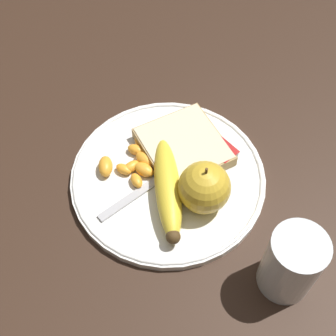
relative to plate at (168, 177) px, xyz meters
The scene contains 16 objects.
ground_plane 0.01m from the plate, ahead, with size 3.00×3.00×0.00m, color #332116.
plate is the anchor object (origin of this frame).
juice_glass 0.22m from the plate, ahead, with size 0.07×0.07×0.11m.
apple 0.08m from the plate, ahead, with size 0.07×0.07×0.08m.
banana 0.04m from the plate, 42.03° to the right, with size 0.16×0.13×0.04m.
bread_slice 0.05m from the plate, 110.88° to the left, with size 0.15×0.14×0.02m.
fork 0.02m from the plate, 102.88° to the right, with size 0.03×0.18×0.00m.
jam_packet 0.09m from the plate, 69.90° to the left, with size 0.04×0.03×0.02m.
orange_segment_0 0.05m from the plate, 115.35° to the right, with size 0.03×0.02×0.01m.
orange_segment_1 0.09m from the plate, 137.73° to the right, with size 0.04×0.04×0.02m.
orange_segment_2 0.04m from the plate, 164.99° to the right, with size 0.04×0.03×0.02m.
orange_segment_3 0.06m from the plate, 143.02° to the right, with size 0.02×0.03×0.01m.
orange_segment_4 0.07m from the plate, 137.37° to the right, with size 0.03×0.02×0.01m.
orange_segment_5 0.08m from the plate, behind, with size 0.03×0.03×0.02m.
orange_segment_6 0.06m from the plate, behind, with size 0.03×0.03×0.02m.
orange_segment_7 0.04m from the plate, 138.78° to the right, with size 0.04×0.03×0.02m.
Camera 1 is at (0.28, -0.25, 0.59)m, focal length 50.00 mm.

